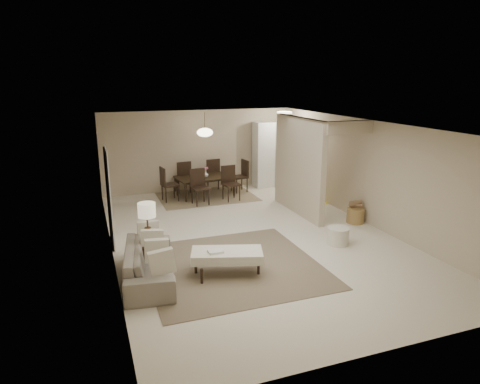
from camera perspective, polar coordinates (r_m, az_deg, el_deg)
name	(u,v)px	position (r m, az deg, el deg)	size (l,w,h in m)	color
floor	(251,236)	(9.68, 1.49, -5.92)	(9.00, 9.00, 0.00)	beige
ceiling	(252,125)	(9.09, 1.60, 8.97)	(9.00, 9.00, 0.00)	white
back_wall	(199,150)	(13.51, -5.49, 5.54)	(6.00, 6.00, 0.00)	#B9A98C
left_wall	(108,195)	(8.70, -17.18, -0.36)	(9.00, 9.00, 0.00)	#B9A98C
right_wall	(367,172)	(10.75, 16.61, 2.53)	(9.00, 9.00, 0.00)	#B9A98C
partition	(299,166)	(11.15, 7.82, 3.46)	(0.15, 2.50, 2.50)	#B9A98C
doorway	(109,198)	(9.34, -17.11, -0.79)	(0.04, 0.90, 2.04)	black
pantry_cabinet	(272,154)	(13.99, 4.28, 5.06)	(1.20, 0.55, 2.10)	white
flush_light	(284,112)	(12.94, 5.95, 10.51)	(0.44, 0.44, 0.05)	white
living_rug	(232,266)	(8.23, -1.05, -9.78)	(3.20, 3.20, 0.01)	brown
sofa	(150,263)	(7.79, -11.97, -9.21)	(0.81, 2.07, 0.61)	gray
ottoman_bench	(227,255)	(7.76, -1.75, -8.46)	(1.38, 0.94, 0.45)	silver
side_table	(149,256)	(8.13, -11.98, -8.41)	(0.49, 0.49, 0.53)	black
table_lamp	(147,214)	(7.85, -12.31, -2.83)	(0.32, 0.32, 0.76)	#462E1E
round_pouf	(338,236)	(9.41, 12.94, -5.75)	(0.47, 0.47, 0.37)	silver
wicker_basket	(355,216)	(10.88, 15.13, -3.06)	(0.42, 0.42, 0.36)	olive
dining_rug	(206,196)	(12.92, -4.53, -0.53)	(2.80, 2.10, 0.01)	#806D4F
dining_table	(206,187)	(12.84, -4.55, 0.72)	(1.70, 0.95, 0.60)	black
dining_chairs	(206,180)	(12.80, -4.57, 1.60)	(2.72, 2.09, 1.00)	black
vase	(206,174)	(12.76, -4.59, 2.38)	(0.16, 0.16, 0.16)	white
yellow_mat	(316,203)	(12.37, 10.04, -1.42)	(0.90, 0.55, 0.01)	yellow
pendant_light	(205,132)	(12.54, -4.71, 7.93)	(0.46, 0.46, 0.71)	#462E1E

